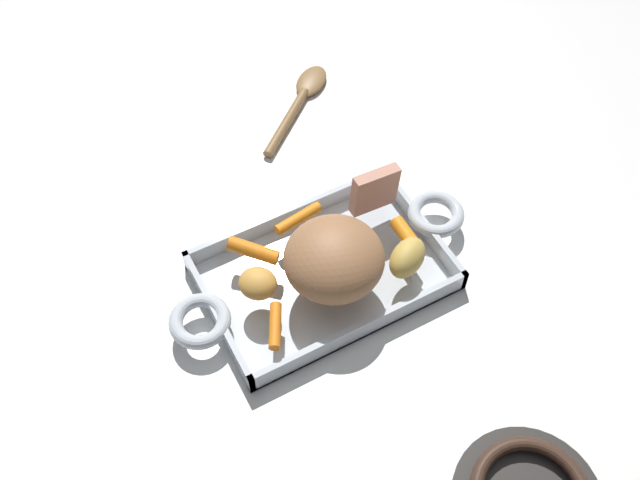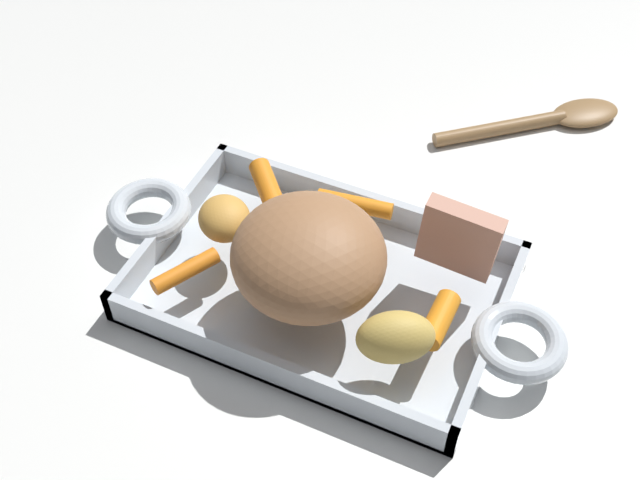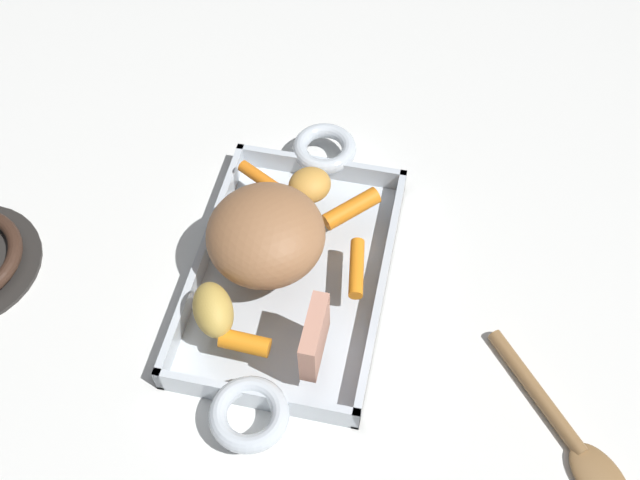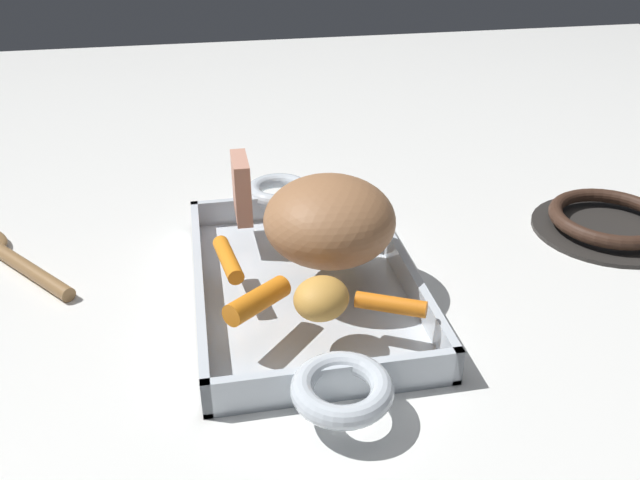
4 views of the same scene
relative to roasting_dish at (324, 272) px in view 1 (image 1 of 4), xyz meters
The scene contains 11 objects.
ground_plane 0.01m from the roasting_dish, ahead, with size 2.16×2.16×0.00m, color white.
roasting_dish is the anchor object (origin of this frame).
pork_roast 0.07m from the roasting_dish, 93.25° to the left, with size 0.13×0.12×0.08m, color #9D6A44.
roast_slice_thick 0.13m from the roasting_dish, 154.80° to the right, with size 0.02×0.06×0.06m, color tan.
baby_carrot_long 0.12m from the roasting_dish, 169.73° to the left, with size 0.02×0.02×0.05m, color orange.
baby_carrot_short 0.10m from the roasting_dish, 34.27° to the right, with size 0.02×0.02×0.07m, color orange.
baby_carrot_southeast 0.12m from the roasting_dish, 30.64° to the left, with size 0.01×0.01×0.06m, color orange.
baby_carrot_northwest 0.08m from the roasting_dish, 87.61° to the right, with size 0.02×0.02×0.07m, color orange.
potato_halved 0.10m from the roasting_dish, ahead, with size 0.05×0.05×0.03m, color gold.
potato_corner 0.12m from the roasting_dish, 146.59° to the left, with size 0.06×0.04×0.04m, color gold.
serving_spoon 0.33m from the roasting_dish, 112.38° to the right, with size 0.18×0.15×0.01m.
Camera 1 is at (0.25, 0.46, 0.83)m, focal length 41.34 mm.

